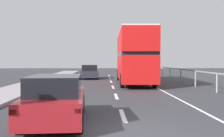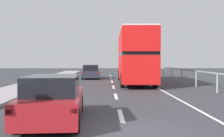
# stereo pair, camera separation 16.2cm
# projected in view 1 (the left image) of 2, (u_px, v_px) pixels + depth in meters

# --- Properties ---
(ground_plane) EXTENTS (74.08, 120.00, 0.10)m
(ground_plane) POSITION_uv_depth(u_px,v_px,m) (129.00, 136.00, 7.16)
(ground_plane) COLOR #313237
(lane_paint_markings) EXTENTS (3.19, 46.00, 0.01)m
(lane_paint_markings) POSITION_uv_depth(u_px,v_px,m) (149.00, 94.00, 15.67)
(lane_paint_markings) COLOR silver
(lane_paint_markings) RESTS_ON ground
(bridge_side_railing) EXTENTS (0.10, 42.00, 1.19)m
(bridge_side_railing) POSITION_uv_depth(u_px,v_px,m) (217.00, 77.00, 16.30)
(bridge_side_railing) COLOR gray
(bridge_side_railing) RESTS_ON ground
(double_decker_bus_red) EXTENTS (2.74, 10.49, 4.28)m
(double_decker_bus_red) POSITION_uv_depth(u_px,v_px,m) (134.00, 56.00, 22.87)
(double_decker_bus_red) COLOR red
(double_decker_bus_red) RESTS_ON ground
(hatchback_car_near) EXTENTS (1.97, 4.40, 1.46)m
(hatchback_car_near) POSITION_uv_depth(u_px,v_px,m) (56.00, 100.00, 8.64)
(hatchback_car_near) COLOR maroon
(hatchback_car_near) RESTS_ON ground
(sedan_car_ahead) EXTENTS (1.91, 4.33, 1.45)m
(sedan_car_ahead) POSITION_uv_depth(u_px,v_px,m) (90.00, 72.00, 28.95)
(sedan_car_ahead) COLOR #242734
(sedan_car_ahead) RESTS_ON ground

